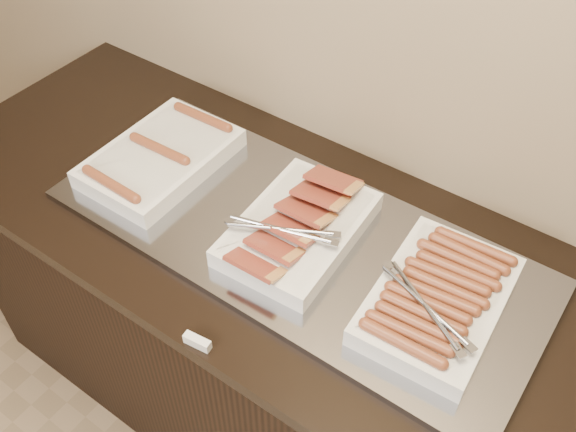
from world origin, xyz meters
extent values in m
cube|color=black|center=(0.00, 2.13, 0.43)|extent=(2.00, 0.70, 0.86)
cube|color=black|center=(0.00, 2.13, 0.88)|extent=(2.06, 0.76, 0.04)
cube|color=gray|center=(0.01, 2.13, 0.91)|extent=(1.20, 0.50, 0.02)
cube|color=white|center=(-0.42, 2.13, 0.95)|extent=(0.27, 0.40, 0.05)
cylinder|color=brown|center=(-0.42, 1.96, 0.98)|extent=(0.18, 0.03, 0.03)
cylinder|color=brown|center=(-0.42, 2.13, 0.98)|extent=(0.18, 0.03, 0.03)
cylinder|color=brown|center=(-0.41, 2.30, 0.98)|extent=(0.18, 0.03, 0.03)
cube|color=white|center=(0.03, 2.13, 0.95)|extent=(0.27, 0.39, 0.05)
cube|color=#973B30|center=(0.02, 1.98, 0.97)|extent=(0.13, 0.09, 0.04)
cube|color=#973B30|center=(0.03, 2.04, 0.97)|extent=(0.13, 0.09, 0.04)
cube|color=#973B30|center=(0.03, 2.10, 0.98)|extent=(0.13, 0.09, 0.04)
cube|color=#973B30|center=(0.02, 2.16, 0.98)|extent=(0.13, 0.09, 0.04)
cube|color=#973B30|center=(0.02, 2.22, 0.98)|extent=(0.14, 0.10, 0.04)
cube|color=#973B30|center=(0.02, 2.28, 0.99)|extent=(0.13, 0.10, 0.04)
cube|color=white|center=(0.38, 2.13, 0.95)|extent=(0.27, 0.39, 0.05)
cylinder|color=brown|center=(0.38, 1.97, 0.98)|extent=(0.17, 0.03, 0.03)
cylinder|color=brown|center=(0.38, 2.00, 0.98)|extent=(0.17, 0.04, 0.03)
cylinder|color=brown|center=(0.39, 2.03, 0.98)|extent=(0.17, 0.04, 0.03)
cylinder|color=brown|center=(0.38, 2.06, 0.98)|extent=(0.17, 0.04, 0.03)
cylinder|color=brown|center=(0.38, 2.09, 0.98)|extent=(0.17, 0.04, 0.03)
cylinder|color=brown|center=(0.38, 2.12, 0.98)|extent=(0.17, 0.04, 0.03)
cylinder|color=brown|center=(0.39, 2.14, 0.98)|extent=(0.17, 0.04, 0.03)
cylinder|color=brown|center=(0.38, 2.17, 0.98)|extent=(0.17, 0.04, 0.03)
cylinder|color=brown|center=(0.39, 2.20, 0.98)|extent=(0.17, 0.04, 0.03)
cylinder|color=brown|center=(0.38, 2.23, 0.98)|extent=(0.17, 0.03, 0.03)
cylinder|color=brown|center=(0.39, 2.26, 0.98)|extent=(0.17, 0.03, 0.03)
cylinder|color=brown|center=(0.39, 2.29, 0.98)|extent=(0.17, 0.04, 0.03)
cube|color=white|center=(0.02, 1.77, 0.91)|extent=(0.06, 0.03, 0.02)
camera|label=1|loc=(0.60, 1.28, 2.04)|focal=40.00mm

